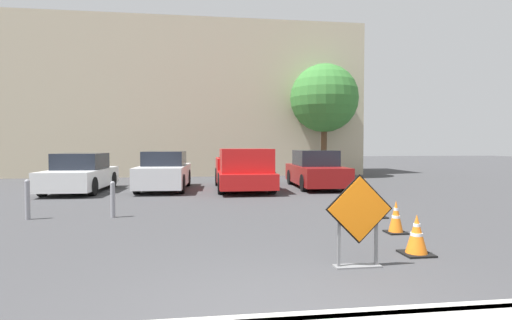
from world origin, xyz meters
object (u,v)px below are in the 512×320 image
traffic_cone_fourth (365,193)px  bollard_second (27,198)px  pickup_truck (244,171)px  bollard_nearest (113,198)px  traffic_cone_third (374,203)px  traffic_cone_second (396,217)px  parked_car_second (165,172)px  parked_car_third (316,171)px  road_closed_sign (359,218)px  traffic_cone_nearest (417,235)px  parked_car_nearest (81,174)px

traffic_cone_fourth → bollard_second: bearing=-174.9°
pickup_truck → bollard_nearest: (-3.73, -5.39, -0.26)m
traffic_cone_third → traffic_cone_second: bearing=-100.6°
parked_car_second → parked_car_third: (6.10, 0.01, -0.00)m
bollard_second → road_closed_sign: bearing=-36.3°
traffic_cone_second → pickup_truck: size_ratio=0.13×
traffic_cone_nearest → parked_car_third: bearing=82.6°
traffic_cone_nearest → pickup_truck: (-1.75, 9.44, 0.42)m
pickup_truck → parked_car_third: (3.05, 0.61, -0.03)m
road_closed_sign → parked_car_nearest: 12.27m
road_closed_sign → parked_car_nearest: parked_car_nearest is taller
traffic_cone_second → bollard_second: 8.23m
traffic_cone_third → pickup_truck: bearing=111.9°
road_closed_sign → traffic_cone_nearest: road_closed_sign is taller
bollard_second → traffic_cone_nearest: bearing=-28.7°
bollard_nearest → bollard_second: bearing=180.0°
road_closed_sign → parked_car_third: bearing=76.8°
pickup_truck → traffic_cone_second: bearing=105.7°
traffic_cone_third → pickup_truck: size_ratio=0.14×
road_closed_sign → traffic_cone_nearest: 1.34m
road_closed_sign → traffic_cone_fourth: road_closed_sign is taller
parked_car_nearest → bollard_second: bearing=96.5°
parked_car_third → road_closed_sign: bearing=79.0°
traffic_cone_third → bollard_second: size_ratio=0.73×
traffic_cone_fourth → pickup_truck: size_ratio=0.16×
traffic_cone_second → traffic_cone_third: (0.32, 1.72, 0.02)m
traffic_cone_second → bollard_nearest: size_ratio=0.74×
traffic_cone_nearest → traffic_cone_second: bearing=74.1°
road_closed_sign → traffic_cone_third: bearing=62.8°
parked_car_nearest → parked_car_third: bearing=-176.2°
road_closed_sign → parked_car_nearest: (-6.67, 10.30, -0.05)m
parked_car_nearest → traffic_cone_nearest: bearing=130.8°
parked_car_second → parked_car_third: bearing=-177.2°
parked_car_second → bollard_nearest: parked_car_second is taller
traffic_cone_second → parked_car_nearest: (-8.27, 8.26, 0.35)m
parked_car_second → pickup_truck: size_ratio=0.86×
road_closed_sign → parked_car_third: size_ratio=0.29×
traffic_cone_nearest → parked_car_third: (1.30, 10.06, 0.39)m
road_closed_sign → traffic_cone_nearest: bearing=23.9°
traffic_cone_nearest → pickup_truck: pickup_truck is taller
traffic_cone_fourth → parked_car_second: size_ratio=0.19×
road_closed_sign → parked_car_third: (2.48, 10.58, -0.01)m
traffic_cone_nearest → parked_car_third: 10.15m
bollard_nearest → traffic_cone_second: bearing=-23.2°
pickup_truck → road_closed_sign: bearing=93.7°
parked_car_third → bollard_nearest: bearing=43.8°
parked_car_nearest → traffic_cone_third: bearing=144.7°
traffic_cone_third → traffic_cone_fourth: bearing=73.6°
parked_car_nearest → parked_car_third: 9.15m
parked_car_second → traffic_cone_fourth: bearing=141.8°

